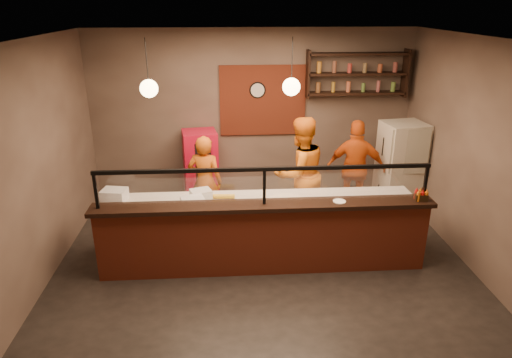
{
  "coord_description": "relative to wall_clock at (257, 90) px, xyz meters",
  "views": [
    {
      "loc": [
        -0.49,
        -5.93,
        3.63
      ],
      "look_at": [
        -0.07,
        0.3,
        1.19
      ],
      "focal_mm": 32.0,
      "sensor_mm": 36.0,
      "label": 1
    }
  ],
  "objects": [
    {
      "name": "wall_right",
      "position": [
        2.9,
        -2.46,
        -0.5
      ],
      "size": [
        0.0,
        5.0,
        5.0
      ],
      "primitive_type": "plane",
      "rotation": [
        1.57,
        0.0,
        -1.57
      ],
      "color": "#736154",
      "rests_on": "floor"
    },
    {
      "name": "prep_tub_c",
      "position": [
        -1.09,
        -2.49,
        -1.12
      ],
      "size": [
        0.37,
        0.33,
        0.16
      ],
      "primitive_type": "cube",
      "rotation": [
        0.0,
        0.0,
        0.3
      ],
      "color": "silver",
      "rests_on": "worktop"
    },
    {
      "name": "worktop",
      "position": [
        -0.1,
        -2.26,
        -1.23
      ],
      "size": [
        4.6,
        0.75,
        0.05
      ],
      "primitive_type": "cube",
      "color": "beige",
      "rests_on": "worktop_cabinet"
    },
    {
      "name": "prep_tub_a",
      "position": [
        -2.25,
        -2.15,
        -1.11
      ],
      "size": [
        0.38,
        0.33,
        0.17
      ],
      "primitive_type": "cube",
      "rotation": [
        0.0,
        0.0,
        -0.17
      ],
      "color": "white",
      "rests_on": "worktop"
    },
    {
      "name": "service_counter",
      "position": [
        -0.1,
        -2.76,
        -1.6
      ],
      "size": [
        4.6,
        0.25,
        1.0
      ],
      "primitive_type": "cube",
      "color": "#993921",
      "rests_on": "floor"
    },
    {
      "name": "prep_tub_b",
      "position": [
        -0.99,
        -2.19,
        -1.13
      ],
      "size": [
        0.35,
        0.32,
        0.15
      ],
      "primitive_type": "cube",
      "rotation": [
        0.0,
        0.0,
        0.34
      ],
      "color": "silver",
      "rests_on": "worktop"
    },
    {
      "name": "red_cooler",
      "position": [
        -1.09,
        -0.31,
        -1.39
      ],
      "size": [
        0.69,
        0.65,
        1.42
      ],
      "primitive_type": "cube",
      "rotation": [
        0.0,
        0.0,
        0.16
      ],
      "color": "red",
      "rests_on": "floor"
    },
    {
      "name": "cook_left",
      "position": [
        -0.97,
        -1.26,
        -1.3
      ],
      "size": [
        0.66,
        0.51,
        1.6
      ],
      "primitive_type": "imported",
      "rotation": [
        0.0,
        0.0,
        2.91
      ],
      "color": "#C65A12",
      "rests_on": "floor"
    },
    {
      "name": "pendant_left",
      "position": [
        -1.6,
        -2.26,
        0.45
      ],
      "size": [
        0.24,
        0.24,
        0.77
      ],
      "color": "black",
      "rests_on": "ceiling"
    },
    {
      "name": "rolling_pin",
      "position": [
        -0.69,
        -2.19,
        -1.17
      ],
      "size": [
        0.4,
        0.1,
        0.07
      ],
      "primitive_type": "cylinder",
      "rotation": [
        0.0,
        1.57,
        -0.07
      ],
      "color": "gold",
      "rests_on": "worktop"
    },
    {
      "name": "cook_right",
      "position": [
        1.67,
        -0.97,
        -1.23
      ],
      "size": [
        1.09,
        0.64,
        1.74
      ],
      "primitive_type": "imported",
      "rotation": [
        0.0,
        0.0,
        2.92
      ],
      "color": "#E05915",
      "rests_on": "floor"
    },
    {
      "name": "ceiling",
      "position": [
        -0.1,
        -2.46,
        1.1
      ],
      "size": [
        6.0,
        6.0,
        0.0
      ],
      "primitive_type": "plane",
      "rotation": [
        3.14,
        0.0,
        0.0
      ],
      "color": "#37312A",
      "rests_on": "wall_back"
    },
    {
      "name": "fridge",
      "position": [
        2.5,
        -0.91,
        -1.27
      ],
      "size": [
        0.78,
        0.74,
        1.67
      ],
      "primitive_type": "cube",
      "rotation": [
        0.0,
        0.0,
        0.14
      ],
      "color": "beige",
      "rests_on": "floor"
    },
    {
      "name": "wall_shelving",
      "position": [
        1.8,
        -0.14,
        0.3
      ],
      "size": [
        1.84,
        0.28,
        0.85
      ],
      "color": "black",
      "rests_on": "wall_back"
    },
    {
      "name": "cook_mid",
      "position": [
        0.61,
        -1.39,
        -1.14
      ],
      "size": [
        1.15,
        1.05,
        1.92
      ],
      "primitive_type": "imported",
      "rotation": [
        0.0,
        0.0,
        3.57
      ],
      "color": "orange",
      "rests_on": "floor"
    },
    {
      "name": "wall_left",
      "position": [
        -3.1,
        -2.46,
        -0.5
      ],
      "size": [
        0.0,
        5.0,
        5.0
      ],
      "primitive_type": "plane",
      "rotation": [
        1.57,
        0.0,
        1.57
      ],
      "color": "#736154",
      "rests_on": "floor"
    },
    {
      "name": "wall_clock",
      "position": [
        0.0,
        0.0,
        0.0
      ],
      "size": [
        0.3,
        0.04,
        0.3
      ],
      "primitive_type": "cylinder",
      "rotation": [
        1.57,
        0.0,
        0.0
      ],
      "color": "black",
      "rests_on": "wall_back"
    },
    {
      "name": "counter_ledge",
      "position": [
        -0.1,
        -2.76,
        -1.07
      ],
      "size": [
        4.7,
        0.37,
        0.06
      ],
      "primitive_type": "cube",
      "color": "black",
      "rests_on": "service_counter"
    },
    {
      "name": "condiment_caddy",
      "position": [
        2.08,
        -2.78,
        -0.99
      ],
      "size": [
        0.18,
        0.15,
        0.09
      ],
      "primitive_type": "cube",
      "rotation": [
        0.0,
        0.0,
        -0.11
      ],
      "color": "black",
      "rests_on": "counter_ledge"
    },
    {
      "name": "brick_patch",
      "position": [
        0.1,
        0.01,
        -0.2
      ],
      "size": [
        1.6,
        0.04,
        1.3
      ],
      "primitive_type": "cube",
      "color": "#993921",
      "rests_on": "wall_back"
    },
    {
      "name": "pepper_mill",
      "position": [
        2.1,
        -2.77,
        -0.95
      ],
      "size": [
        0.04,
        0.04,
        0.18
      ],
      "primitive_type": "cylinder",
      "rotation": [
        0.0,
        0.0,
        -0.05
      ],
      "color": "black",
      "rests_on": "counter_ledge"
    },
    {
      "name": "floor",
      "position": [
        -0.1,
        -2.46,
        -2.1
      ],
      "size": [
        6.0,
        6.0,
        0.0
      ],
      "primitive_type": "plane",
      "color": "black",
      "rests_on": "ground"
    },
    {
      "name": "wall_back",
      "position": [
        -0.1,
        0.04,
        -0.5
      ],
      "size": [
        6.0,
        0.0,
        6.0
      ],
      "primitive_type": "plane",
      "rotation": [
        1.57,
        0.0,
        0.0
      ],
      "color": "#736154",
      "rests_on": "floor"
    },
    {
      "name": "sneeze_guard",
      "position": [
        -0.1,
        -2.76,
        -0.73
      ],
      "size": [
        4.5,
        0.05,
        0.52
      ],
      "color": "white",
      "rests_on": "counter_ledge"
    },
    {
      "name": "worktop_cabinet",
      "position": [
        -0.1,
        -2.26,
        -1.68
      ],
      "size": [
        4.6,
        0.75,
        0.85
      ],
      "primitive_type": "cube",
      "color": "gray",
      "rests_on": "floor"
    },
    {
      "name": "small_plate",
      "position": [
        0.94,
        -2.77,
        -1.03
      ],
      "size": [
        0.2,
        0.2,
        0.01
      ],
      "primitive_type": "cylinder",
      "rotation": [
        0.0,
        0.0,
        -0.14
      ],
      "color": "white",
      "rests_on": "counter_ledge"
    },
    {
      "name": "pendant_right",
      "position": [
        0.3,
        -2.26,
        0.45
      ],
      "size": [
        0.24,
        0.24,
        0.77
      ],
      "color": "black",
      "rests_on": "ceiling"
    },
    {
      "name": "pizza_dough",
      "position": [
        0.26,
        -2.34,
        -1.19
      ],
      "size": [
        0.69,
        0.69,
        0.01
      ],
      "primitive_type": "cylinder",
      "rotation": [
        0.0,
        0.0,
        0.33
      ],
      "color": "#EFE4CB",
      "rests_on": "worktop"
    },
    {
      "name": "wall_front",
      "position": [
        -0.1,
        -4.96,
        -0.5
      ],
      "size": [
        6.0,
        0.0,
        6.0
      ],
      "primitive_type": "plane",
      "rotation": [
        -1.57,
        0.0,
        0.0
      ],
      "color": "#736154",
      "rests_on": "floor"
    }
  ]
}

